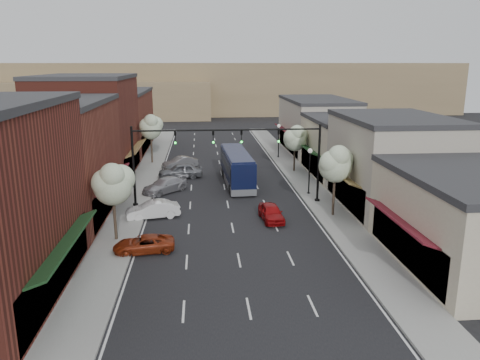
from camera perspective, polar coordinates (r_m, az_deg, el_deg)
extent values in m
plane|color=black|center=(33.68, -0.69, -7.00)|extent=(160.00, 160.00, 0.00)
cube|color=gray|center=(51.64, -11.54, 0.33)|extent=(2.80, 73.00, 0.15)
cube|color=gray|center=(52.37, 7.03, 0.71)|extent=(2.80, 73.00, 0.15)
cube|color=gray|center=(51.49, -10.00, 0.36)|extent=(0.25, 73.00, 0.17)
cube|color=gray|center=(52.10, 5.52, 0.68)|extent=(0.25, 73.00, 0.17)
cube|color=black|center=(26.78, -21.79, -10.14)|extent=(0.60, 11.90, 2.60)
cube|color=#173A1A|center=(26.00, -20.40, -7.16)|extent=(1.07, 9.80, 0.49)
cube|color=brown|center=(39.97, -22.30, 2.04)|extent=(9.00, 14.00, 9.00)
cube|color=#2D2D30|center=(39.34, -22.94, 8.74)|extent=(9.20, 14.10, 0.40)
cube|color=black|center=(39.58, -16.10, -1.89)|extent=(0.60, 11.90, 2.60)
cube|color=maroon|center=(39.06, -15.10, 0.25)|extent=(1.07, 9.80, 0.49)
cube|color=maroon|center=(53.18, -18.00, 6.00)|extent=(9.00, 14.00, 10.50)
cube|color=#2D2D30|center=(52.75, -18.45, 11.86)|extent=(9.20, 14.10, 0.40)
cube|color=black|center=(52.99, -13.27, 2.28)|extent=(0.60, 11.90, 2.60)
cube|color=olive|center=(52.60, -12.50, 3.90)|extent=(1.07, 9.80, 0.49)
cube|color=brown|center=(68.89, -14.99, 6.87)|extent=(9.00, 18.00, 8.00)
cube|color=#2D2D30|center=(68.52, -15.22, 10.36)|extent=(9.20, 18.10, 0.40)
cube|color=black|center=(68.60, -11.40, 5.02)|extent=(0.60, 15.30, 2.60)
cube|color=#173A1A|center=(68.30, -10.79, 6.28)|extent=(1.07, 12.60, 0.49)
cube|color=beige|center=(31.43, 26.26, -4.78)|extent=(8.00, 12.00, 5.50)
cube|color=#2D2D30|center=(30.68, 26.85, 0.45)|extent=(8.20, 12.10, 0.40)
cube|color=black|center=(30.10, 19.92, -7.27)|extent=(0.60, 10.20, 2.60)
cube|color=maroon|center=(29.28, 18.74, -4.64)|extent=(1.07, 8.40, 0.49)
cube|color=#A39C8B|center=(41.50, 18.04, 1.76)|extent=(8.00, 12.00, 7.50)
cube|color=#2D2D30|center=(40.88, 18.46, 7.17)|extent=(8.20, 12.10, 0.40)
cube|color=black|center=(40.72, 13.00, -1.25)|extent=(0.60, 10.20, 2.60)
cube|color=olive|center=(40.12, 12.03, 0.79)|extent=(1.07, 8.40, 0.49)
cube|color=beige|center=(52.68, 13.00, 3.78)|extent=(8.00, 12.00, 6.00)
cube|color=#2D2D30|center=(52.22, 13.20, 7.23)|extent=(8.20, 12.10, 0.40)
cube|color=black|center=(51.94, 9.03, 2.25)|extent=(0.60, 10.20, 2.60)
cube|color=#173A1A|center=(51.47, 8.22, 3.87)|extent=(1.07, 8.40, 0.49)
cube|color=#A39C8B|center=(65.91, 9.35, 6.42)|extent=(8.00, 16.00, 7.00)
cube|color=#2D2D30|center=(65.52, 9.48, 9.62)|extent=(8.20, 16.10, 0.40)
cube|color=black|center=(65.38, 6.13, 4.78)|extent=(0.60, 13.60, 2.60)
cube|color=maroon|center=(65.01, 5.47, 6.08)|extent=(1.07, 11.20, 0.49)
cube|color=#7A6647|center=(121.51, -3.85, 11.21)|extent=(120.00, 30.00, 12.00)
cube|color=#7A6647|center=(111.97, -16.79, 9.38)|extent=(50.00, 20.00, 8.00)
cylinder|color=black|center=(42.38, 9.37, -2.50)|extent=(0.44, 0.44, 0.30)
cylinder|color=black|center=(41.56, 9.56, 1.93)|extent=(0.20, 0.20, 7.00)
cylinder|color=black|center=(40.21, 4.17, 6.17)|extent=(8.00, 0.14, 0.14)
imported|color=black|center=(40.36, 4.72, 5.33)|extent=(0.18, 0.46, 1.10)
sphere|color=#19E533|center=(40.31, 4.74, 4.71)|extent=(0.18, 0.18, 0.18)
imported|color=black|center=(39.96, 0.17, 5.29)|extent=(0.18, 0.46, 1.10)
sphere|color=#19E533|center=(39.91, 0.19, 4.67)|extent=(0.18, 0.18, 0.18)
cylinder|color=black|center=(41.52, -12.60, -3.01)|extent=(0.44, 0.44, 0.30)
cylinder|color=black|center=(40.68, -12.85, 1.51)|extent=(0.20, 0.20, 7.00)
cylinder|color=black|center=(39.76, -7.35, 6.00)|extent=(8.00, 0.14, 0.14)
imported|color=black|center=(39.87, -7.90, 5.13)|extent=(0.18, 0.46, 1.10)
sphere|color=#19E533|center=(39.82, -7.89, 4.51)|extent=(0.18, 0.18, 0.18)
imported|color=black|center=(39.83, -3.28, 5.24)|extent=(0.18, 0.46, 1.10)
sphere|color=#19E533|center=(39.77, -3.27, 4.61)|extent=(0.18, 0.18, 0.18)
cylinder|color=#47382B|center=(38.29, 11.35, -1.74)|extent=(0.20, 0.20, 3.71)
sphere|color=#A1BA8F|center=(37.73, 11.52, 1.65)|extent=(2.60, 2.60, 2.60)
sphere|color=#A1BA8F|center=(38.06, 12.15, 2.44)|extent=(2.00, 2.00, 2.00)
sphere|color=#A1BA8F|center=(37.26, 11.08, 2.07)|extent=(1.90, 1.90, 1.90)
sphere|color=#A1BA8F|center=(37.10, 11.95, 2.89)|extent=(1.70, 1.70, 1.70)
cylinder|color=#47382B|center=(53.45, 6.65, 2.73)|extent=(0.20, 0.20, 3.33)
sphere|color=#A1BA8F|center=(53.08, 6.71, 4.93)|extent=(2.60, 2.60, 2.60)
sphere|color=#A1BA8F|center=(53.41, 7.19, 5.43)|extent=(2.00, 2.00, 2.00)
sphere|color=#A1BA8F|center=(52.66, 6.36, 5.22)|extent=(1.90, 1.90, 1.90)
sphere|color=#A1BA8F|center=(52.49, 6.95, 5.74)|extent=(1.70, 1.70, 1.70)
cylinder|color=#47382B|center=(33.56, -15.02, -4.40)|extent=(0.20, 0.20, 3.52)
sphere|color=#A1BA8F|center=(32.95, -15.26, -0.76)|extent=(2.60, 2.60, 2.60)
sphere|color=#A1BA8F|center=(33.04, -14.37, 0.12)|extent=(2.00, 2.00, 2.00)
sphere|color=#A1BA8F|center=(32.66, -16.08, -0.35)|extent=(1.90, 1.90, 1.90)
sphere|color=#A1BA8F|center=(32.24, -15.34, 0.52)|extent=(1.70, 1.70, 1.70)
cylinder|color=#47382B|center=(58.55, -10.72, 3.83)|extent=(0.20, 0.20, 3.84)
sphere|color=#A1BA8F|center=(58.18, -10.83, 6.16)|extent=(2.60, 2.60, 2.60)
sphere|color=#A1BA8F|center=(58.36, -10.33, 6.68)|extent=(2.00, 2.00, 2.00)
sphere|color=#A1BA8F|center=(57.88, -11.27, 6.46)|extent=(1.90, 1.90, 1.90)
sphere|color=#A1BA8F|center=(57.55, -10.82, 7.04)|extent=(1.70, 1.70, 1.70)
cylinder|color=black|center=(44.68, 8.35, -1.66)|extent=(0.28, 0.28, 0.20)
cylinder|color=black|center=(44.21, 8.44, 0.71)|extent=(0.12, 0.12, 4.00)
sphere|color=white|center=(43.75, 8.54, 3.54)|extent=(0.44, 0.44, 0.44)
cylinder|color=black|center=(61.37, 4.68, 2.77)|extent=(0.28, 0.28, 0.20)
cylinder|color=black|center=(61.03, 4.72, 4.52)|extent=(0.12, 0.12, 4.00)
sphere|color=white|center=(60.70, 4.76, 6.59)|extent=(0.44, 0.44, 0.44)
cube|color=black|center=(47.85, -0.40, 1.66)|extent=(2.84, 10.95, 2.72)
cube|color=#595B60|center=(48.15, -0.39, 0.14)|extent=(2.86, 10.97, 0.63)
cube|color=black|center=(47.78, -0.40, 2.09)|extent=(2.86, 10.08, 0.99)
cube|color=black|center=(47.57, -0.40, 3.32)|extent=(2.63, 10.51, 0.23)
cube|color=black|center=(42.54, 0.49, 0.82)|extent=(1.88, 0.16, 1.09)
cylinder|color=black|center=(44.39, -1.16, -1.12)|extent=(0.33, 0.95, 0.94)
cylinder|color=black|center=(44.66, 1.56, -1.02)|extent=(0.33, 0.95, 0.94)
cylinder|color=black|center=(51.37, -2.05, 0.99)|extent=(0.33, 0.95, 0.94)
cylinder|color=black|center=(51.61, 0.31, 1.06)|extent=(0.33, 0.95, 0.94)
cylinder|color=black|center=(50.14, -1.91, 0.67)|extent=(0.33, 0.95, 0.94)
cylinder|color=black|center=(50.39, 0.51, 0.74)|extent=(0.33, 0.95, 0.94)
imported|color=#9C0B0D|center=(37.01, 3.82, -3.98)|extent=(1.90, 4.01, 1.32)
imported|color=maroon|center=(31.65, -11.64, -7.66)|extent=(4.22, 2.39, 1.11)
imported|color=white|center=(38.14, -10.57, -3.58)|extent=(4.47, 2.41, 1.40)
imported|color=#A7A6AC|center=(45.40, -9.14, -0.65)|extent=(4.79, 4.81, 1.40)
imported|color=slate|center=(50.82, -7.28, 1.13)|extent=(4.89, 2.38, 1.61)
imported|color=gray|center=(55.44, -7.32, 2.10)|extent=(4.36, 3.43, 1.39)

